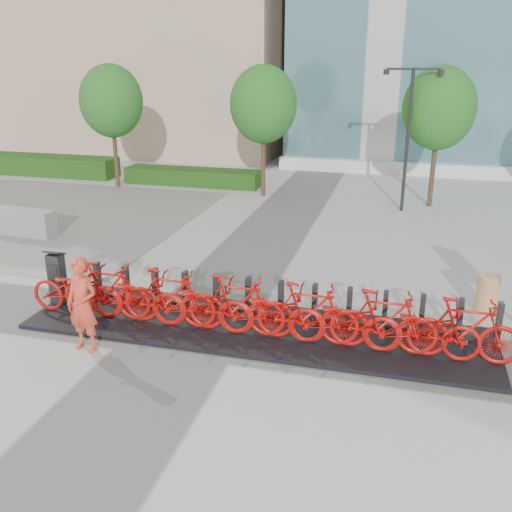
% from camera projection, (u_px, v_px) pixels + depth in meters
% --- Properties ---
extents(ground, '(120.00, 120.00, 0.00)m').
position_uv_depth(ground, '(191.00, 329.00, 11.88)').
color(ground, silver).
extents(gravel_patch, '(14.00, 14.00, 0.00)m').
position_uv_depth(gravel_patch, '(3.00, 212.00, 20.68)').
color(gravel_patch, slate).
rests_on(gravel_patch, ground).
extents(hedge_a, '(10.00, 1.40, 0.90)m').
position_uv_depth(hedge_a, '(19.00, 164.00, 27.43)').
color(hedge_a, '#1E4214').
rests_on(hedge_a, ground).
extents(hedge_b, '(6.00, 1.20, 0.70)m').
position_uv_depth(hedge_b, '(193.00, 177.00, 25.00)').
color(hedge_b, '#1E4214').
rests_on(hedge_b, ground).
extents(tree_0, '(2.60, 2.60, 5.10)m').
position_uv_depth(tree_0, '(111.00, 101.00, 23.56)').
color(tree_0, '#4E3E26').
rests_on(tree_0, ground).
extents(tree_1, '(2.60, 2.60, 5.10)m').
position_uv_depth(tree_1, '(263.00, 105.00, 21.98)').
color(tree_1, '#4E3E26').
rests_on(tree_1, ground).
extents(tree_2, '(2.60, 2.60, 5.10)m').
position_uv_depth(tree_2, '(439.00, 108.00, 20.40)').
color(tree_2, '#4E3E26').
rests_on(tree_2, ground).
extents(streetlamp, '(2.00, 0.20, 5.00)m').
position_uv_depth(streetlamp, '(409.00, 124.00, 19.89)').
color(streetlamp, black).
rests_on(streetlamp, ground).
extents(dock_pad, '(9.60, 2.40, 0.08)m').
position_uv_depth(dock_pad, '(255.00, 328.00, 11.83)').
color(dock_pad, black).
rests_on(dock_pad, ground).
extents(dock_rail_posts, '(8.74, 0.50, 0.85)m').
position_uv_depth(dock_rail_posts, '(280.00, 301.00, 12.00)').
color(dock_rail_posts, '#252527').
rests_on(dock_rail_posts, dock_pad).
extents(bike_0, '(2.10, 0.73, 1.10)m').
position_uv_depth(bike_0, '(76.00, 290.00, 12.26)').
color(bike_0, '#B6100A').
rests_on(bike_0, dock_pad).
extents(bike_1, '(2.04, 0.57, 1.22)m').
position_uv_depth(bike_1, '(106.00, 290.00, 12.06)').
color(bike_1, '#B6100A').
rests_on(bike_1, dock_pad).
extents(bike_2, '(2.10, 0.73, 1.10)m').
position_uv_depth(bike_2, '(137.00, 297.00, 11.91)').
color(bike_2, '#B6100A').
rests_on(bike_2, dock_pad).
extents(bike_3, '(2.04, 0.57, 1.22)m').
position_uv_depth(bike_3, '(169.00, 298.00, 11.71)').
color(bike_3, '#B6100A').
rests_on(bike_3, dock_pad).
extents(bike_4, '(2.10, 0.73, 1.10)m').
position_uv_depth(bike_4, '(202.00, 304.00, 11.56)').
color(bike_4, '#B6100A').
rests_on(bike_4, dock_pad).
extents(bike_5, '(2.04, 0.57, 1.22)m').
position_uv_depth(bike_5, '(236.00, 305.00, 11.36)').
color(bike_5, '#B6100A').
rests_on(bike_5, dock_pad).
extents(bike_6, '(2.10, 0.73, 1.10)m').
position_uv_depth(bike_6, '(271.00, 312.00, 11.21)').
color(bike_6, '#B6100A').
rests_on(bike_6, dock_pad).
extents(bike_7, '(2.04, 0.57, 1.22)m').
position_uv_depth(bike_7, '(307.00, 313.00, 11.01)').
color(bike_7, '#B6100A').
rests_on(bike_7, dock_pad).
extents(bike_8, '(2.10, 0.73, 1.10)m').
position_uv_depth(bike_8, '(344.00, 320.00, 10.86)').
color(bike_8, '#B6100A').
rests_on(bike_8, dock_pad).
extents(bike_9, '(2.04, 0.57, 1.22)m').
position_uv_depth(bike_9, '(383.00, 321.00, 10.66)').
color(bike_9, '#B6100A').
rests_on(bike_9, dock_pad).
extents(bike_10, '(2.10, 0.73, 1.10)m').
position_uv_depth(bike_10, '(423.00, 329.00, 10.51)').
color(bike_10, '#B6100A').
rests_on(bike_10, dock_pad).
extents(bike_11, '(2.04, 0.57, 1.22)m').
position_uv_depth(bike_11, '(464.00, 330.00, 10.31)').
color(bike_11, '#B6100A').
rests_on(bike_11, dock_pad).
extents(kiosk, '(0.38, 0.32, 1.26)m').
position_uv_depth(kiosk, '(57.00, 277.00, 12.82)').
color(kiosk, '#252527').
rests_on(kiosk, dock_pad).
extents(worker_red, '(0.75, 0.56, 1.87)m').
position_uv_depth(worker_red, '(82.00, 305.00, 10.78)').
color(worker_red, '#E2472C').
rests_on(worker_red, ground).
extents(construction_barrel, '(0.51, 0.51, 0.89)m').
position_uv_depth(construction_barrel, '(487.00, 294.00, 12.50)').
color(construction_barrel, orange).
rests_on(construction_barrel, ground).
extents(jersey_barrier, '(2.20, 0.74, 0.84)m').
position_uv_depth(jersey_barrier, '(23.00, 222.00, 17.96)').
color(jersey_barrier, gray).
rests_on(jersey_barrier, ground).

